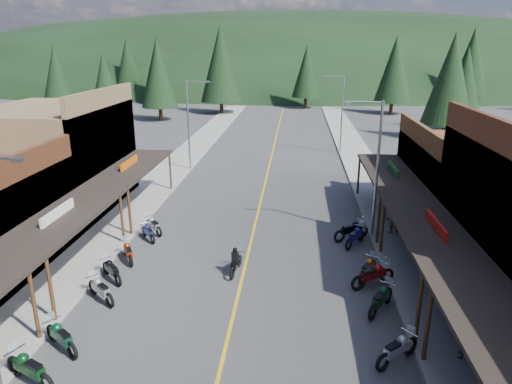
% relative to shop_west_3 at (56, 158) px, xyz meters
% --- Properties ---
extents(ground, '(220.00, 220.00, 0.00)m').
position_rel_shop_west_3_xyz_m(ground, '(13.78, -11.30, -3.52)').
color(ground, '#38383A').
rests_on(ground, ground).
extents(centerline, '(0.15, 90.00, 0.01)m').
position_rel_shop_west_3_xyz_m(centerline, '(13.78, 8.70, -3.51)').
color(centerline, gold).
rests_on(centerline, ground).
extents(sidewalk_west, '(3.40, 94.00, 0.15)m').
position_rel_shop_west_3_xyz_m(sidewalk_west, '(5.08, 8.70, -3.44)').
color(sidewalk_west, gray).
rests_on(sidewalk_west, ground).
extents(sidewalk_east, '(3.40, 94.00, 0.15)m').
position_rel_shop_west_3_xyz_m(sidewalk_east, '(22.48, 8.70, -3.44)').
color(sidewalk_east, gray).
rests_on(sidewalk_east, ground).
extents(shop_west_3, '(10.90, 10.20, 8.20)m').
position_rel_shop_west_3_xyz_m(shop_west_3, '(0.00, 0.00, 0.00)').
color(shop_west_3, brown).
rests_on(shop_west_3, ground).
extents(shop_east_3, '(10.90, 10.20, 6.20)m').
position_rel_shop_west_3_xyz_m(shop_east_3, '(27.54, 0.00, -0.99)').
color(shop_east_3, '#4C2D16').
rests_on(shop_east_3, ground).
extents(streetlight_1, '(2.16, 0.18, 8.00)m').
position_rel_shop_west_3_xyz_m(streetlight_1, '(6.83, 10.70, 0.94)').
color(streetlight_1, gray).
rests_on(streetlight_1, ground).
extents(streetlight_2, '(2.16, 0.18, 8.00)m').
position_rel_shop_west_3_xyz_m(streetlight_2, '(20.74, -3.30, 0.94)').
color(streetlight_2, gray).
rests_on(streetlight_2, ground).
extents(streetlight_3, '(2.16, 0.18, 8.00)m').
position_rel_shop_west_3_xyz_m(streetlight_3, '(20.74, 18.70, 0.94)').
color(streetlight_3, gray).
rests_on(streetlight_3, ground).
extents(ridge_hill, '(310.00, 140.00, 60.00)m').
position_rel_shop_west_3_xyz_m(ridge_hill, '(13.78, 123.70, -3.52)').
color(ridge_hill, black).
rests_on(ridge_hill, ground).
extents(pine_0, '(5.04, 5.04, 11.00)m').
position_rel_shop_west_3_xyz_m(pine_0, '(-26.22, 50.70, 2.96)').
color(pine_0, black).
rests_on(pine_0, ground).
extents(pine_1, '(5.88, 5.88, 12.50)m').
position_rel_shop_west_3_xyz_m(pine_1, '(-10.22, 58.70, 3.72)').
color(pine_1, black).
rests_on(pine_1, ground).
extents(pine_2, '(6.72, 6.72, 14.00)m').
position_rel_shop_west_3_xyz_m(pine_2, '(3.78, 46.70, 4.47)').
color(pine_2, black).
rests_on(pine_2, ground).
extents(pine_3, '(5.04, 5.04, 11.00)m').
position_rel_shop_west_3_xyz_m(pine_3, '(17.78, 54.70, 2.96)').
color(pine_3, black).
rests_on(pine_3, ground).
extents(pine_4, '(5.88, 5.88, 12.50)m').
position_rel_shop_west_3_xyz_m(pine_4, '(31.78, 48.70, 3.72)').
color(pine_4, black).
rests_on(pine_4, ground).
extents(pine_5, '(6.72, 6.72, 14.00)m').
position_rel_shop_west_3_xyz_m(pine_5, '(47.78, 60.70, 4.47)').
color(pine_5, black).
rests_on(pine_5, ground).
extents(pine_7, '(5.88, 5.88, 12.50)m').
position_rel_shop_west_3_xyz_m(pine_7, '(-18.22, 64.70, 3.72)').
color(pine_7, black).
rests_on(pine_7, ground).
extents(pine_8, '(4.48, 4.48, 10.00)m').
position_rel_shop_west_3_xyz_m(pine_8, '(-8.22, 28.70, 2.46)').
color(pine_8, black).
rests_on(pine_8, ground).
extents(pine_9, '(4.93, 4.93, 10.80)m').
position_rel_shop_west_3_xyz_m(pine_9, '(37.78, 33.70, 2.86)').
color(pine_9, black).
rests_on(pine_9, ground).
extents(pine_10, '(5.38, 5.38, 11.60)m').
position_rel_shop_west_3_xyz_m(pine_10, '(-4.22, 38.70, 3.27)').
color(pine_10, black).
rests_on(pine_10, ground).
extents(pine_11, '(5.82, 5.82, 12.40)m').
position_rel_shop_west_3_xyz_m(pine_11, '(33.78, 26.70, 3.67)').
color(pine_11, black).
rests_on(pine_11, ground).
extents(bike_west_5, '(2.45, 1.71, 1.34)m').
position_rel_shop_west_3_xyz_m(bike_west_5, '(7.60, -17.01, -2.85)').
color(bike_west_5, '#0B3917').
rests_on(bike_west_5, ground).
extents(bike_west_6, '(2.20, 1.89, 1.25)m').
position_rel_shop_west_3_xyz_m(bike_west_6, '(7.75, -15.18, -2.89)').
color(bike_west_6, '#0C3F26').
rests_on(bike_west_6, ground).
extents(bike_west_7, '(2.12, 1.95, 1.24)m').
position_rel_shop_west_3_xyz_m(bike_west_7, '(7.79, -11.71, -2.90)').
color(bike_west_7, gray).
rests_on(bike_west_7, ground).
extents(bike_west_8, '(1.93, 1.97, 1.18)m').
position_rel_shop_west_3_xyz_m(bike_west_8, '(7.54, -9.86, -2.93)').
color(bike_west_8, black).
rests_on(bike_west_8, ground).
extents(bike_west_9, '(1.59, 2.06, 1.14)m').
position_rel_shop_west_3_xyz_m(bike_west_9, '(7.60, -7.78, -2.95)').
color(bike_west_9, '#992B0A').
rests_on(bike_west_9, ground).
extents(bike_west_10, '(1.63, 1.86, 1.07)m').
position_rel_shop_west_3_xyz_m(bike_west_10, '(7.81, -5.03, -2.99)').
color(bike_west_10, navy).
rests_on(bike_west_10, ground).
extents(bike_west_11, '(1.88, 1.92, 1.15)m').
position_rel_shop_west_3_xyz_m(bike_west_11, '(7.79, -4.01, -2.94)').
color(bike_west_11, gray).
rests_on(bike_west_11, ground).
extents(bike_east_6, '(2.09, 1.94, 1.23)m').
position_rel_shop_west_3_xyz_m(bike_east_6, '(20.02, -14.80, -2.91)').
color(bike_east_6, '#A3A4A9').
rests_on(bike_east_6, ground).
extents(bike_east_7, '(1.84, 2.29, 1.28)m').
position_rel_shop_west_3_xyz_m(bike_east_7, '(20.00, -11.47, -2.88)').
color(bike_east_7, '#0C3E1C').
rests_on(bike_east_7, ground).
extents(bike_east_8, '(2.42, 1.82, 1.33)m').
position_rel_shop_west_3_xyz_m(bike_east_8, '(19.99, -9.39, -2.85)').
color(bike_east_8, maroon).
rests_on(bike_east_8, ground).
extents(bike_east_9, '(1.60, 2.16, 1.19)m').
position_rel_shop_west_3_xyz_m(bike_east_9, '(19.85, -8.65, -2.92)').
color(bike_east_9, '#A7500B').
rests_on(bike_east_9, ground).
extents(bike_east_10, '(1.76, 2.18, 1.22)m').
position_rel_shop_west_3_xyz_m(bike_east_10, '(19.71, -4.75, -2.91)').
color(bike_east_10, navy).
rests_on(bike_east_10, ground).
extents(bike_east_11, '(2.40, 1.87, 1.33)m').
position_rel_shop_west_3_xyz_m(bike_east_11, '(19.58, -3.96, -2.85)').
color(bike_east_11, black).
rests_on(bike_east_11, ground).
extents(rider_on_bike, '(0.90, 2.01, 1.48)m').
position_rel_shop_west_3_xyz_m(rider_on_bike, '(13.41, -8.59, -2.93)').
color(rider_on_bike, black).
rests_on(rider_on_bike, ground).
extents(pedestrian_east_a, '(0.51, 0.67, 1.64)m').
position_rel_shop_west_3_xyz_m(pedestrian_east_a, '(22.36, -14.44, -2.55)').
color(pedestrian_east_a, '#251D2C').
rests_on(pedestrian_east_a, sidewalk_east).
extents(pedestrian_east_b, '(0.92, 0.67, 1.69)m').
position_rel_shop_west_3_xyz_m(pedestrian_east_b, '(22.06, -2.95, -2.52)').
color(pedestrian_east_b, brown).
rests_on(pedestrian_east_b, sidewalk_east).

